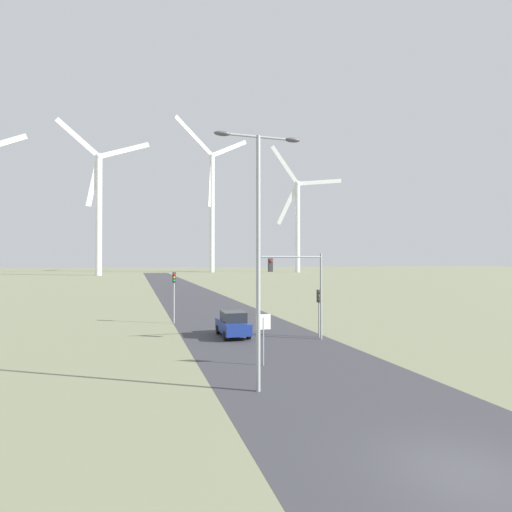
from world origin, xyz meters
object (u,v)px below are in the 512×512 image
at_px(streetlamp, 258,231).
at_px(wind_turbine_center, 212,200).
at_px(car_approaching, 233,324).
at_px(wind_turbine_right, 297,216).
at_px(stop_sign_near, 263,329).
at_px(traffic_light_post_near_left, 174,286).
at_px(traffic_light_mast_overhead, 301,278).
at_px(traffic_light_post_near_right, 319,302).
at_px(wind_turbine_left, 99,202).

distance_m(streetlamp, wind_turbine_center, 168.94).
relative_size(car_approaching, wind_turbine_right, 0.07).
bearing_deg(stop_sign_near, traffic_light_post_near_left, 101.72).
bearing_deg(streetlamp, traffic_light_post_near_left, 95.11).
relative_size(stop_sign_near, wind_turbine_center, 0.04).
xyz_separation_m(traffic_light_mast_overhead, wind_turbine_center, (22.64, 155.12, 28.81)).
height_order(traffic_light_post_near_right, traffic_light_mast_overhead, traffic_light_mast_overhead).
height_order(streetlamp, car_approaching, streetlamp).
xyz_separation_m(stop_sign_near, traffic_light_mast_overhead, (4.46, 5.42, 2.39)).
distance_m(traffic_light_post_near_right, car_approaching, 6.39).
bearing_deg(wind_turbine_center, streetlamp, -99.86).
bearing_deg(car_approaching, wind_turbine_center, 80.03).
distance_m(streetlamp, wind_turbine_right, 167.04).
xyz_separation_m(streetlamp, stop_sign_near, (1.47, 3.87, -4.89)).
height_order(traffic_light_post_near_left, wind_turbine_right, wind_turbine_right).
bearing_deg(traffic_light_post_near_right, car_approaching, 161.05).
distance_m(streetlamp, stop_sign_near, 6.40).
xyz_separation_m(stop_sign_near, wind_turbine_right, (64.35, 148.50, 23.72)).
height_order(wind_turbine_center, wind_turbine_right, wind_turbine_center).
relative_size(car_approaching, wind_turbine_left, 0.07).
bearing_deg(wind_turbine_center, car_approaching, -99.97).
xyz_separation_m(traffic_light_post_near_left, traffic_light_mast_overhead, (7.66, -10.00, 1.02)).
relative_size(traffic_light_post_near_right, wind_turbine_left, 0.06).
bearing_deg(streetlamp, car_approaching, 81.51).
relative_size(traffic_light_mast_overhead, wind_turbine_center, 0.09).
xyz_separation_m(stop_sign_near, car_approaching, (0.31, 8.11, -0.97)).
bearing_deg(streetlamp, wind_turbine_right, 66.63).
bearing_deg(wind_turbine_left, wind_turbine_center, 29.29).
bearing_deg(streetlamp, wind_turbine_center, 80.14).
distance_m(traffic_light_post_near_left, traffic_light_mast_overhead, 12.63).
bearing_deg(wind_turbine_right, streetlamp, -113.37).
relative_size(traffic_light_post_near_right, traffic_light_mast_overhead, 0.57).
relative_size(traffic_light_post_near_right, wind_turbine_center, 0.05).
distance_m(traffic_light_post_near_left, wind_turbine_left, 122.49).
bearing_deg(wind_turbine_center, wind_turbine_left, -150.71).
bearing_deg(traffic_light_post_near_right, traffic_light_mast_overhead, -158.53).
distance_m(car_approaching, wind_turbine_left, 130.54).
distance_m(stop_sign_near, car_approaching, 8.17).
height_order(wind_turbine_left, wind_turbine_right, wind_turbine_right).
distance_m(traffic_light_post_near_left, wind_turbine_center, 151.23).
bearing_deg(wind_turbine_right, car_approaching, -114.52).
height_order(traffic_light_post_near_right, wind_turbine_center, wind_turbine_center).
bearing_deg(traffic_light_mast_overhead, traffic_light_post_near_right, 21.47).
height_order(traffic_light_mast_overhead, wind_turbine_center, wind_turbine_center).
relative_size(traffic_light_mast_overhead, car_approaching, 1.46).
xyz_separation_m(wind_turbine_center, wind_turbine_right, (37.26, -12.05, -7.48)).
bearing_deg(traffic_light_post_near_left, wind_turbine_right, 63.09).
xyz_separation_m(stop_sign_near, traffic_light_post_near_left, (-3.20, 15.42, 1.37)).
height_order(stop_sign_near, traffic_light_post_near_left, traffic_light_post_near_left).
relative_size(streetlamp, traffic_light_post_near_right, 3.19).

